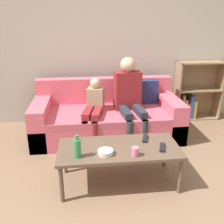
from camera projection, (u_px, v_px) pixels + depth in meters
name	position (u px, v px, depth m)	size (l,w,h in m)	color
ground_plane	(128.00, 216.00, 2.17)	(22.00, 22.00, 0.00)	#84664C
wall_back	(104.00, 40.00, 3.89)	(12.00, 0.06, 2.60)	#B7B2A8
couch	(107.00, 117.00, 3.65)	(2.06, 0.96, 0.77)	#DB5B70
bookshelf	(193.00, 95.00, 4.23)	(0.75, 0.28, 0.97)	#8E7051
coffee_table	(119.00, 150.00, 2.50)	(1.21, 0.56, 0.41)	brown
person_adult	(129.00, 93.00, 3.47)	(0.39, 0.68, 1.13)	#282D38
person_child	(94.00, 107.00, 3.41)	(0.35, 0.68, 0.85)	maroon
cup_near	(135.00, 151.00, 2.32)	(0.07, 0.07, 0.09)	pink
tv_remote_0	(145.00, 138.00, 2.65)	(0.10, 0.18, 0.02)	black
tv_remote_1	(162.00, 147.00, 2.46)	(0.10, 0.18, 0.02)	black
snack_bowl	(106.00, 152.00, 2.35)	(0.15, 0.15, 0.05)	beige
bottle	(77.00, 148.00, 2.28)	(0.07, 0.07, 0.22)	#33844C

